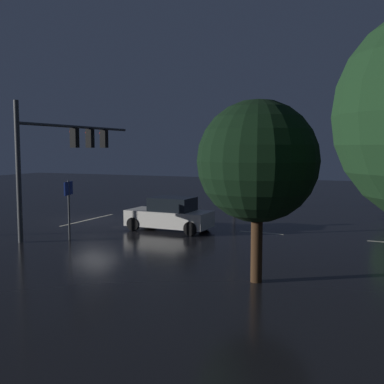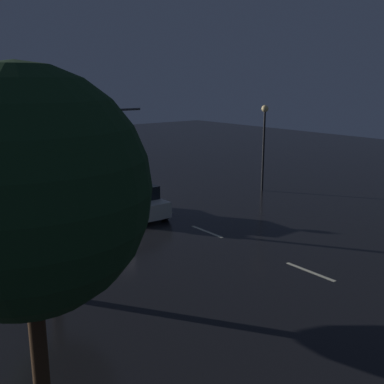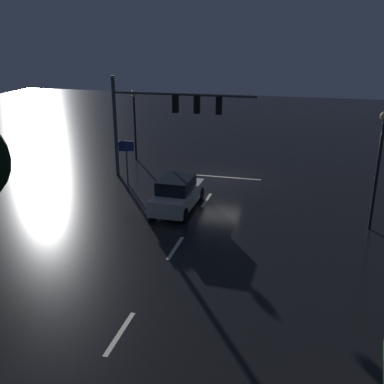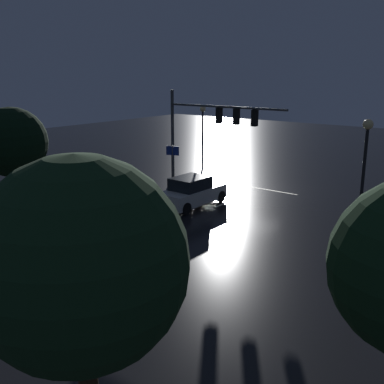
{
  "view_description": "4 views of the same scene",
  "coord_description": "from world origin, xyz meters",
  "px_view_note": "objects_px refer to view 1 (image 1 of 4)",
  "views": [
    {
      "loc": [
        22.04,
        15.94,
        4.16
      ],
      "look_at": [
        -0.48,
        6.03,
        1.83
      ],
      "focal_mm": 43.33,
      "sensor_mm": 36.0,
      "label": 1
    },
    {
      "loc": [
        13.43,
        25.82,
        6.96
      ],
      "look_at": [
        -1.1,
        7.46,
        1.29
      ],
      "focal_mm": 42.96,
      "sensor_mm": 36.0,
      "label": 2
    },
    {
      "loc": [
        -5.05,
        26.69,
        8.73
      ],
      "look_at": [
        -0.16,
        7.8,
        1.8
      ],
      "focal_mm": 42.32,
      "sensor_mm": 36.0,
      "label": 3
    },
    {
      "loc": [
        -14.14,
        25.39,
        7.38
      ],
      "look_at": [
        0.09,
        7.0,
        1.29
      ],
      "focal_mm": 42.84,
      "sensor_mm": 36.0,
      "label": 4
    }
  ],
  "objects_px": {
    "street_lamp_left_kerb": "(235,153)",
    "tree_right_far": "(258,162)",
    "car_approaching": "(170,215)",
    "route_sign": "(69,197)",
    "traffic_signal_assembly": "(66,146)"
  },
  "relations": [
    {
      "from": "street_lamp_left_kerb",
      "to": "traffic_signal_assembly",
      "type": "bearing_deg",
      "value": -23.39
    },
    {
      "from": "street_lamp_left_kerb",
      "to": "tree_right_far",
      "type": "height_order",
      "value": "tree_right_far"
    },
    {
      "from": "traffic_signal_assembly",
      "to": "tree_right_far",
      "type": "xyz_separation_m",
      "value": [
        5.01,
        11.26,
        -0.51
      ]
    },
    {
      "from": "tree_right_far",
      "to": "route_sign",
      "type": "bearing_deg",
      "value": -107.56
    },
    {
      "from": "car_approaching",
      "to": "tree_right_far",
      "type": "height_order",
      "value": "tree_right_far"
    },
    {
      "from": "car_approaching",
      "to": "street_lamp_left_kerb",
      "type": "height_order",
      "value": "street_lamp_left_kerb"
    },
    {
      "from": "street_lamp_left_kerb",
      "to": "tree_right_far",
      "type": "xyz_separation_m",
      "value": [
        16.54,
        6.28,
        -0.05
      ]
    },
    {
      "from": "tree_right_far",
      "to": "traffic_signal_assembly",
      "type": "bearing_deg",
      "value": -113.96
    },
    {
      "from": "car_approaching",
      "to": "route_sign",
      "type": "relative_size",
      "value": 1.63
    },
    {
      "from": "route_sign",
      "to": "tree_right_far",
      "type": "xyz_separation_m",
      "value": [
        3.05,
        9.64,
        1.81
      ]
    },
    {
      "from": "traffic_signal_assembly",
      "to": "route_sign",
      "type": "height_order",
      "value": "traffic_signal_assembly"
    },
    {
      "from": "traffic_signal_assembly",
      "to": "street_lamp_left_kerb",
      "type": "bearing_deg",
      "value": 156.61
    },
    {
      "from": "car_approaching",
      "to": "route_sign",
      "type": "xyz_separation_m",
      "value": [
        4.03,
        -3.1,
        1.15
      ]
    },
    {
      "from": "car_approaching",
      "to": "route_sign",
      "type": "bearing_deg",
      "value": -37.63
    },
    {
      "from": "street_lamp_left_kerb",
      "to": "route_sign",
      "type": "distance_m",
      "value": 14.03
    }
  ]
}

